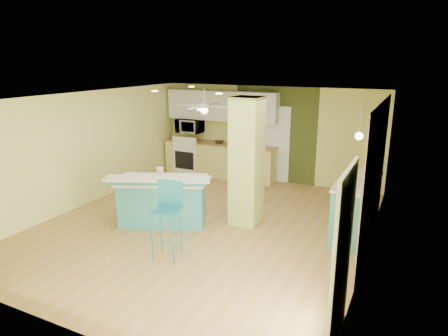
{
  "coord_description": "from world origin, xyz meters",
  "views": [
    {
      "loc": [
        3.55,
        -6.4,
        3.17
      ],
      "look_at": [
        0.21,
        0.4,
        1.1
      ],
      "focal_mm": 32.0,
      "sensor_mm": 36.0,
      "label": 1
    }
  ],
  "objects": [
    {
      "name": "pendant_lamp",
      "position": [
        2.65,
        0.75,
        1.88
      ],
      "size": [
        0.14,
        0.14,
        0.69
      ],
      "color": "silver",
      "rests_on": "ceiling"
    },
    {
      "name": "ceiling_fan",
      "position": [
        -1.1,
        2.0,
        2.08
      ],
      "size": [
        1.41,
        1.41,
        0.61
      ],
      "color": "white",
      "rests_on": "ceiling"
    },
    {
      "name": "wood_panel",
      "position": [
        2.99,
        0.6,
        1.25
      ],
      "size": [
        0.02,
        3.4,
        2.5
      ],
      "primitive_type": "cube",
      "color": "#927053",
      "rests_on": "floor"
    },
    {
      "name": "wall_decor",
      "position": [
        2.96,
        0.8,
        1.55
      ],
      "size": [
        0.03,
        0.9,
        0.7
      ],
      "primitive_type": "cube",
      "color": "brown",
      "rests_on": "wood_panel"
    },
    {
      "name": "fruit_bowl",
      "position": [
        -1.29,
        3.19,
        0.97
      ],
      "size": [
        0.35,
        0.35,
        0.07
      ],
      "primitive_type": "imported",
      "rotation": [
        0.0,
        0.0,
        0.39
      ],
      "color": "#382217",
      "rests_on": "kitchen_run"
    },
    {
      "name": "kitchen_run",
      "position": [
        -1.3,
        3.2,
        0.47
      ],
      "size": [
        3.25,
        0.63,
        0.94
      ],
      "color": "#DACF72",
      "rests_on": "floor"
    },
    {
      "name": "floor",
      "position": [
        0.0,
        0.0,
        -0.01
      ],
      "size": [
        6.0,
        7.0,
        0.01
      ],
      "primitive_type": "cube",
      "color": "#A47C39",
      "rests_on": "ground"
    },
    {
      "name": "wall_left",
      "position": [
        -3.0,
        0.0,
        1.25
      ],
      "size": [
        0.01,
        7.0,
        2.5
      ],
      "primitive_type": "cube",
      "color": "#E7E57B",
      "rests_on": "floor"
    },
    {
      "name": "canister",
      "position": [
        -0.95,
        -0.12,
        1.0
      ],
      "size": [
        0.14,
        0.14,
        0.19
      ],
      "primitive_type": "cylinder",
      "color": "yellow",
      "rests_on": "peninsula"
    },
    {
      "name": "stove",
      "position": [
        -2.25,
        3.19,
        0.46
      ],
      "size": [
        0.76,
        0.66,
        1.08
      ],
      "color": "white",
      "rests_on": "floor"
    },
    {
      "name": "ceiling",
      "position": [
        0.0,
        0.0,
        2.5
      ],
      "size": [
        6.0,
        7.0,
        0.01
      ],
      "primitive_type": "cube",
      "color": "white",
      "rests_on": "wall_back"
    },
    {
      "name": "wall_right",
      "position": [
        3.0,
        0.0,
        1.25
      ],
      "size": [
        0.01,
        7.0,
        2.5
      ],
      "primitive_type": "cube",
      "color": "#E7E57B",
      "rests_on": "floor"
    },
    {
      "name": "olive_accent",
      "position": [
        0.2,
        3.49,
        1.25
      ],
      "size": [
        2.2,
        0.02,
        2.5
      ],
      "primitive_type": "cube",
      "color": "#404A1D",
      "rests_on": "floor"
    },
    {
      "name": "microwave",
      "position": [
        -2.25,
        3.2,
        1.35
      ],
      "size": [
        0.7,
        0.48,
        0.39
      ],
      "primitive_type": "imported",
      "color": "white",
      "rests_on": "wall_back"
    },
    {
      "name": "bar_stool",
      "position": [
        0.06,
        -1.35,
        0.86
      ],
      "size": [
        0.5,
        0.5,
        1.28
      ],
      "rotation": [
        0.0,
        0.0,
        0.2
      ],
      "color": "teal",
      "rests_on": "floor"
    },
    {
      "name": "column",
      "position": [
        0.65,
        0.5,
        1.25
      ],
      "size": [
        0.55,
        0.55,
        2.5
      ],
      "primitive_type": "cube",
      "color": "#B5C55B",
      "rests_on": "floor"
    },
    {
      "name": "side_counter",
      "position": [
        2.7,
        0.84,
        0.53
      ],
      "size": [
        0.7,
        1.65,
        1.06
      ],
      "color": "teal",
      "rests_on": "floor"
    },
    {
      "name": "wall_back",
      "position": [
        0.0,
        3.5,
        1.25
      ],
      "size": [
        6.0,
        0.01,
        2.5
      ],
      "primitive_type": "cube",
      "color": "#E7E57B",
      "rests_on": "floor"
    },
    {
      "name": "wall_front",
      "position": [
        0.0,
        -3.5,
        1.25
      ],
      "size": [
        6.0,
        0.01,
        2.5
      ],
      "primitive_type": "cube",
      "color": "#E7E57B",
      "rests_on": "floor"
    },
    {
      "name": "upper_cabinets",
      "position": [
        -1.3,
        3.32,
        1.95
      ],
      "size": [
        3.2,
        0.34,
        0.8
      ],
      "primitive_type": "cube",
      "color": "silver",
      "rests_on": "wall_back"
    },
    {
      "name": "french_door",
      "position": [
        2.97,
        -2.3,
        1.05
      ],
      "size": [
        0.04,
        1.08,
        2.1
      ],
      "primitive_type": "cube",
      "color": "silver",
      "rests_on": "floor"
    },
    {
      "name": "peninsula",
      "position": [
        -0.82,
        -0.26,
        0.48
      ],
      "size": [
        2.1,
        1.68,
        1.05
      ],
      "rotation": [
        0.0,
        0.0,
        0.41
      ],
      "color": "teal",
      "rests_on": "floor"
    },
    {
      "name": "interior_door",
      "position": [
        0.2,
        3.46,
        1.0
      ],
      "size": [
        0.82,
        0.05,
        2.0
      ],
      "primitive_type": "cube",
      "color": "white",
      "rests_on": "floor"
    }
  ]
}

